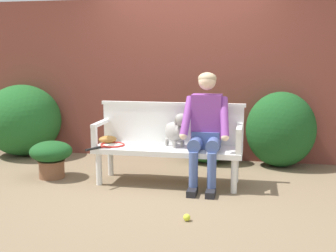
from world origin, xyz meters
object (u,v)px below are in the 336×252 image
(garden_bench, at_px, (168,152))
(baseball_glove, at_px, (108,139))
(tennis_racket, at_px, (111,145))
(potted_plant, at_px, (51,156))
(dog_on_bench, at_px, (176,130))
(person_seated, at_px, (206,126))
(tennis_ball, at_px, (187,217))

(garden_bench, xyz_separation_m, baseball_glove, (-0.77, 0.09, 0.10))
(tennis_racket, bearing_deg, garden_bench, 5.38)
(tennis_racket, distance_m, potted_plant, 0.80)
(dog_on_bench, bearing_deg, garden_bench, -159.61)
(garden_bench, xyz_separation_m, tennis_racket, (-0.68, -0.06, 0.07))
(person_seated, xyz_separation_m, potted_plant, (-1.90, -0.03, -0.43))
(person_seated, xyz_separation_m, dog_on_bench, (-0.35, 0.05, -0.07))
(tennis_racket, relative_size, potted_plant, 1.10)
(tennis_racket, height_order, baseball_glove, baseball_glove)
(person_seated, bearing_deg, baseball_glove, 175.05)
(tennis_ball, bearing_deg, potted_plant, 150.07)
(person_seated, distance_m, potted_plant, 1.95)
(baseball_glove, bearing_deg, garden_bench, -36.59)
(garden_bench, distance_m, baseball_glove, 0.78)
(tennis_racket, height_order, potted_plant, tennis_racket)
(garden_bench, height_order, dog_on_bench, dog_on_bench)
(dog_on_bench, xyz_separation_m, tennis_racket, (-0.77, -0.10, -0.19))
(garden_bench, bearing_deg, person_seated, -2.24)
(dog_on_bench, height_order, tennis_racket, dog_on_bench)
(person_seated, xyz_separation_m, tennis_racket, (-1.12, -0.05, -0.26))
(dog_on_bench, distance_m, baseball_glove, 0.88)
(baseball_glove, relative_size, potted_plant, 0.42)
(person_seated, height_order, tennis_ball, person_seated)
(potted_plant, bearing_deg, baseball_glove, 10.78)
(potted_plant, bearing_deg, tennis_racket, -1.46)
(baseball_glove, bearing_deg, tennis_ball, -75.91)
(garden_bench, bearing_deg, potted_plant, -178.28)
(garden_bench, xyz_separation_m, dog_on_bench, (0.09, 0.03, 0.26))
(person_seated, distance_m, tennis_racket, 1.15)
(garden_bench, bearing_deg, tennis_racket, -174.62)
(tennis_racket, bearing_deg, dog_on_bench, 7.25)
(tennis_ball, bearing_deg, dog_on_bench, 104.93)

